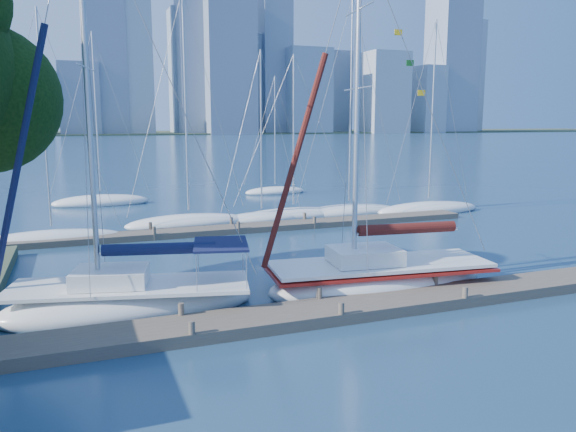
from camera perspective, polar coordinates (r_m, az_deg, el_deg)
name	(u,v)px	position (r m, az deg, el deg)	size (l,w,h in m)	color
ground	(330,317)	(19.94, 4.25, -10.17)	(700.00, 700.00, 0.00)	navy
near_dock	(330,311)	(19.87, 4.26, -9.63)	(26.00, 2.00, 0.40)	#50453A
far_dock	(250,228)	(35.08, -3.84, -1.21)	(30.00, 1.80, 0.36)	#50453A
far_shore	(89,134)	(337.14, -19.59, 7.87)	(800.00, 100.00, 1.50)	#38472D
sailboat_navy	(129,281)	(20.67, -15.82, -6.41)	(9.40, 4.89, 15.19)	white
sailboat_maroon	(379,265)	(23.00, 9.26, -4.90)	(9.85, 4.19, 14.23)	white
bg_boat_0	(52,238)	(34.31, -22.83, -2.07)	(7.94, 4.30, 13.04)	white
bg_boat_1	(189,222)	(36.95, -10.02, -0.61)	(8.50, 4.32, 14.99)	white
bg_boat_2	(262,218)	(38.16, -2.68, -0.22)	(6.14, 2.78, 11.66)	white
bg_boat_3	(293,215)	(39.42, 0.56, 0.10)	(8.68, 4.12, 11.55)	white
bg_boat_4	(349,211)	(41.10, 6.20, 0.51)	(8.13, 3.74, 15.60)	white
bg_boat_5	(428,209)	(43.28, 14.07, 0.72)	(8.86, 4.23, 14.28)	white
bg_boat_6	(101,201)	(48.33, -18.45, 1.43)	(7.82, 3.21, 14.07)	white
bg_boat_7	(275,191)	(53.13, -1.31, 2.55)	(6.19, 3.58, 11.17)	white
skyline	(139,69)	(310.24, -14.92, 14.27)	(502.02, 51.31, 94.50)	#8295A8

